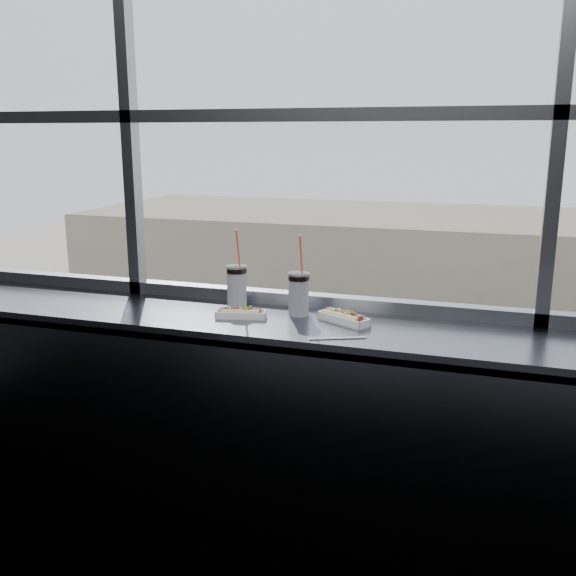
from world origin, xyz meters
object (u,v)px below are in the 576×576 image
(hotdog_tray_right, at_px, (344,317))
(loose_straw, at_px, (338,338))
(pedestrian_c, at_px, (565,390))
(car_near_a, at_px, (97,454))
(soda_cup_right, at_px, (299,292))
(car_far_b, at_px, (493,419))
(tree_left, at_px, (312,328))
(wrapper, at_px, (230,315))
(hotdog_tray_left, at_px, (241,313))
(tree_center, at_px, (480,341))
(car_near_b, at_px, (276,485))
(pedestrian_a, at_px, (320,362))
(soda_cup_left, at_px, (237,284))

(hotdog_tray_right, bearing_deg, loose_straw, -54.03)
(pedestrian_c, bearing_deg, car_near_a, 34.39)
(hotdog_tray_right, bearing_deg, soda_cup_right, -166.44)
(car_far_b, relative_size, tree_left, 1.24)
(loose_straw, distance_m, car_far_b, 26.90)
(hotdog_tray_right, height_order, tree_left, hotdog_tray_right)
(wrapper, bearing_deg, hotdog_tray_left, 9.91)
(loose_straw, bearing_deg, pedestrian_c, 57.51)
(pedestrian_c, xyz_separation_m, tree_center, (-3.97, 0.03, 2.02))
(tree_left, bearing_deg, hotdog_tray_left, -74.88)
(loose_straw, relative_size, car_near_a, 0.04)
(tree_center, bearing_deg, car_near_b, -117.71)
(hotdog_tray_right, bearing_deg, wrapper, -142.82)
(car_near_b, bearing_deg, tree_center, -33.47)
(tree_center, bearing_deg, soda_cup_right, -91.17)
(car_far_b, relative_size, pedestrian_a, 2.59)
(hotdog_tray_left, distance_m, pedestrian_c, 30.70)
(wrapper, relative_size, tree_center, 0.02)
(soda_cup_left, xyz_separation_m, loose_straw, (0.59, -0.35, -0.11))
(wrapper, height_order, pedestrian_a, wrapper)
(loose_straw, relative_size, wrapper, 2.29)
(car_near_a, relative_size, tree_center, 1.25)
(car_far_b, bearing_deg, tree_center, 8.36)
(tree_left, height_order, tree_center, tree_center)
(car_far_b, bearing_deg, wrapper, 173.02)
(soda_cup_right, relative_size, car_near_b, 0.06)
(hotdog_tray_left, relative_size, soda_cup_left, 0.63)
(soda_cup_right, bearing_deg, car_far_b, 86.72)
(wrapper, bearing_deg, soda_cup_left, 103.14)
(hotdog_tray_right, relative_size, tree_left, 0.06)
(car_near_b, xyz_separation_m, pedestrian_c, (10.27, 11.97, 0.10))
(pedestrian_a, distance_m, tree_left, 1.97)
(hotdog_tray_left, bearing_deg, tree_left, 91.83)
(pedestrian_a, relative_size, tree_left, 0.48)
(wrapper, bearing_deg, tree_center, 88.26)
(soda_cup_left, relative_size, tree_left, 0.09)
(soda_cup_left, bearing_deg, hotdog_tray_right, -11.58)
(car_near_b, bearing_deg, soda_cup_right, -166.26)
(soda_cup_right, xyz_separation_m, car_far_b, (1.38, 24.17, -11.23))
(wrapper, distance_m, car_near_a, 23.43)
(loose_straw, height_order, pedestrian_c, loose_straw)
(hotdog_tray_left, distance_m, soda_cup_right, 0.28)
(car_far_b, distance_m, pedestrian_c, 5.08)
(soda_cup_right, height_order, car_far_b, soda_cup_right)
(hotdog_tray_right, xyz_separation_m, wrapper, (-0.51, -0.08, -0.01))
(car_near_a, bearing_deg, pedestrian_c, -55.39)
(car_far_b, xyz_separation_m, tree_left, (-9.26, 4.00, 2.04))
(wrapper, bearing_deg, pedestrian_a, 104.14)
(hotdog_tray_right, xyz_separation_m, loose_straw, (0.03, -0.24, -0.02))
(loose_straw, distance_m, pedestrian_c, 30.77)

